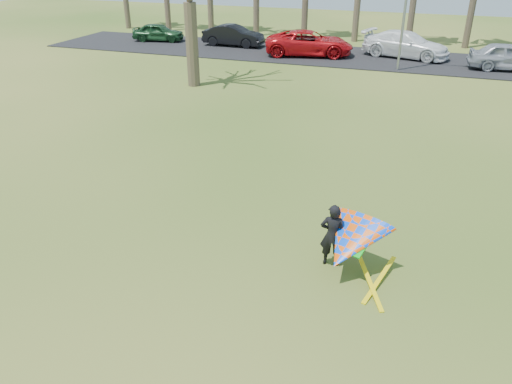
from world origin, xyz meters
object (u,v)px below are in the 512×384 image
(car_1, at_px, (233,35))
(kite_flyer, at_px, (349,242))
(car_0, at_px, (158,32))
(car_4, at_px, (510,57))
(car_3, at_px, (406,44))
(car_2, at_px, (309,43))

(car_1, bearing_deg, kite_flyer, -152.11)
(car_0, xyz_separation_m, car_4, (24.35, -1.80, 0.13))
(car_1, distance_m, car_4, 18.30)
(car_1, distance_m, car_3, 12.13)
(car_2, bearing_deg, kite_flyer, -176.11)
(car_0, height_order, car_1, car_1)
(car_4, bearing_deg, car_3, 69.08)
(car_1, xyz_separation_m, car_3, (12.13, -0.03, 0.08))
(car_4, height_order, kite_flyer, kite_flyer)
(car_1, xyz_separation_m, car_2, (6.01, -1.53, 0.07))
(car_3, bearing_deg, car_0, 104.91)
(car_1, relative_size, car_3, 0.79)
(car_1, height_order, kite_flyer, kite_flyer)
(car_3, bearing_deg, car_4, -91.71)
(car_0, distance_m, car_3, 18.28)
(car_4, distance_m, kite_flyer, 23.95)
(car_2, distance_m, car_3, 6.30)
(kite_flyer, bearing_deg, car_1, 116.69)
(car_4, xyz_separation_m, kite_flyer, (-5.56, -23.30, -0.00))
(car_0, bearing_deg, car_2, -107.76)
(car_0, xyz_separation_m, kite_flyer, (18.79, -25.10, 0.13))
(car_2, xyz_separation_m, car_3, (6.12, 1.49, 0.01))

